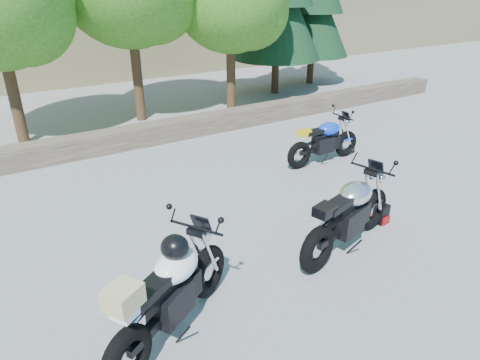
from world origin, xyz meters
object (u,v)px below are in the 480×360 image
Objects in this scene: blue_bike at (324,141)px; backpack at (382,214)px; white_bike at (170,291)px; silver_bike at (349,215)px.

blue_bike is 2.81m from backpack.
silver_bike is at bearing -26.63° from white_bike.
silver_bike is 1.14× the size of blue_bike.
silver_bike is 1.17m from backpack.
backpack is (-0.99, -2.60, -0.34)m from blue_bike.
white_bike is at bearing 170.18° from silver_bike.
backpack is at bearing -110.65° from blue_bike.
white_bike reaches higher than backpack.
silver_bike is 3.50m from blue_bike.
white_bike is (-3.05, -0.25, 0.05)m from silver_bike.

